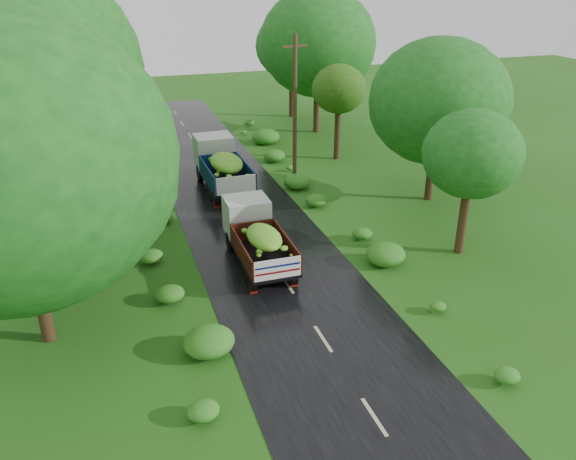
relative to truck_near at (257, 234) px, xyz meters
name	(u,v)px	position (x,y,z in m)	size (l,w,h in m)	color
ground	(374,417)	(0.64, -10.27, -1.35)	(120.00, 120.00, 0.00)	#214F11
road	(313,323)	(0.64, -5.27, -1.34)	(6.50, 80.00, 0.02)	black
road_lines	(304,309)	(0.64, -4.27, -1.33)	(0.12, 69.60, 0.00)	#BFB78C
truck_near	(257,234)	(0.00, 0.00, 0.00)	(2.06, 5.68, 2.38)	black
truck_far	(221,164)	(0.53, 9.57, 0.18)	(2.36, 6.44, 2.70)	black
utility_pole	(295,110)	(4.89, 9.06, 3.09)	(1.51, 0.28, 8.62)	#382616
trees_left	(24,80)	(-9.20, 10.57, 5.34)	(6.84, 33.84, 9.47)	black
trees_right	(349,69)	(10.31, 13.64, 4.43)	(5.55, 30.45, 8.67)	black
shrubs	(249,220)	(0.64, 3.73, -1.00)	(11.90, 44.00, 0.70)	#1F6B19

